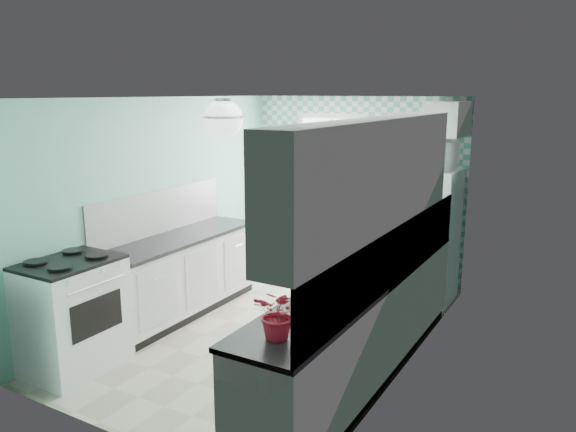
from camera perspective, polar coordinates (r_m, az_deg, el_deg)
The scene contains 26 objects.
floor at distance 6.25m, azimuth -1.58°, elevation -11.75°, with size 3.00×4.40×0.02m, color beige.
ceiling at distance 5.70m, azimuth -1.73°, elevation 12.05°, with size 3.00×4.40×0.02m, color white.
wall_back at distance 7.78m, azimuth 6.92°, elevation 2.75°, with size 3.00×0.02×2.50m, color #80C7B3.
wall_front at distance 4.20m, azimuth -17.76°, elevation -6.24°, with size 3.00×0.02×2.50m, color #80C7B3.
wall_left at distance 6.74m, azimuth -12.65°, elevation 1.04°, with size 0.02×4.40×2.50m, color #80C7B3.
wall_right at distance 5.23m, azimuth 12.59°, elevation -2.24°, with size 0.02×4.40×2.50m, color #80C7B3.
accent_wall at distance 7.76m, azimuth 6.86°, elevation 2.73°, with size 3.00×0.01×2.50m, color #64B7AA.
window at distance 7.83m, azimuth 4.47°, elevation 5.09°, with size 1.04×0.05×1.44m.
backsplash_right at distance 4.89m, azimuth 10.89°, elevation -3.89°, with size 0.02×3.60×0.51m, color white.
backsplash_left at distance 6.68m, azimuth -12.92°, elevation 0.44°, with size 0.02×2.15×0.51m, color white.
upper_cabinets_right at distance 4.61m, azimuth 8.62°, elevation 4.19°, with size 0.33×3.20×0.90m, color silver.
upper_cabinet_fridge at distance 6.90m, azimuth 15.98°, elevation 9.50°, with size 0.40×0.74×0.40m, color silver.
ceiling_light at distance 5.04m, azimuth -6.57°, elevation 9.79°, with size 0.34×0.34×0.35m.
base_cabinets_right at distance 5.24m, azimuth 7.52°, elevation -11.31°, with size 0.60×3.60×0.90m, color white.
countertop_right at distance 5.07m, azimuth 7.51°, elevation -6.42°, with size 0.63×3.60×0.04m, color black.
base_cabinets_left at distance 6.69m, azimuth -10.79°, elevation -6.06°, with size 0.60×2.15×0.90m, color white.
countertop_left at distance 6.55m, azimuth -10.85°, elevation -2.18°, with size 0.63×2.15×0.04m, color black.
fridge at distance 7.12m, azimuth 13.74°, elevation -1.93°, with size 0.72×0.71×1.65m.
stove at distance 5.66m, azimuth -21.12°, elevation -9.20°, with size 0.69×0.86×1.04m.
sink at distance 5.97m, azimuth 11.41°, elevation -3.56°, with size 0.54×0.45×0.53m.
rug at distance 5.64m, azimuth -2.45°, elevation -14.36°, with size 0.65×0.92×0.01m, color maroon.
dish_towel at distance 5.91m, azimuth 7.22°, elevation -8.17°, with size 0.02×0.25×0.37m, color teal.
fruit_bowl at distance 4.19m, azimuth 2.35°, elevation -9.66°, with size 0.29×0.29×0.07m, color white.
potted_plant at distance 3.77m, azimuth -0.89°, elevation -9.90°, with size 0.32×0.28×0.36m, color #B50F23.
soap_bottle at distance 6.08m, azimuth 12.39°, elevation -2.22°, with size 0.09×0.09×0.20m, color #89B4C2.
microwave at distance 6.94m, azimuth 14.17°, elevation 6.03°, with size 0.61×0.41×0.34m, color silver.
Camera 1 is at (2.99, -4.85, 2.56)m, focal length 35.00 mm.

